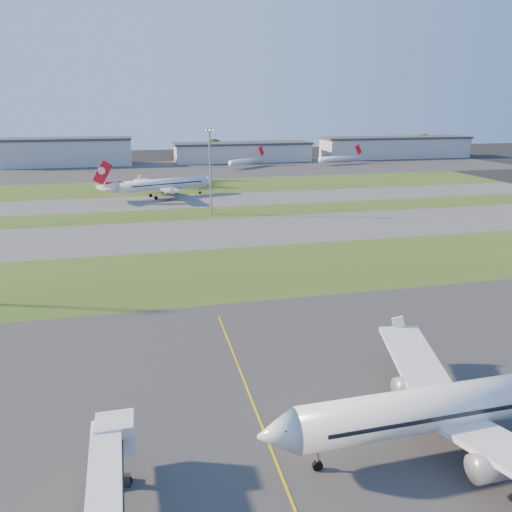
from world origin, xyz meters
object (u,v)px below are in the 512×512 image
object	(u,v)px
airliner_taxiing	(162,185)
light_mast_centre	(210,166)
airliner_parked	(462,405)
mini_jet_far	(339,159)
mini_jet_near	(247,161)

from	to	relation	value
airliner_taxiing	light_mast_centre	xyz separation A→B (m)	(13.28, -33.47, 10.22)
airliner_parked	mini_jet_far	xyz separation A→B (m)	(81.95, 232.26, -1.24)
mini_jet_far	light_mast_centre	xyz separation A→B (m)	(-90.19, -117.93, 11.53)
mini_jet_far	light_mast_centre	bearing A→B (deg)	-139.92
mini_jet_near	light_mast_centre	xyz separation A→B (m)	(-36.04, -116.82, 11.53)
airliner_taxiing	mini_jet_far	size ratio (longest dim) A/B	1.43
airliner_taxiing	mini_jet_far	bearing A→B (deg)	-158.65
light_mast_centre	mini_jet_far	bearing A→B (deg)	52.59
airliner_taxiing	light_mast_centre	bearing A→B (deg)	93.78
mini_jet_near	airliner_parked	bearing A→B (deg)	-134.83
airliner_parked	light_mast_centre	size ratio (longest dim) A/B	1.60
airliner_parked	mini_jet_near	world-z (taller)	airliner_parked
mini_jet_near	light_mast_centre	distance (m)	122.80
mini_jet_far	light_mast_centre	distance (m)	148.91
airliner_parked	mini_jet_far	distance (m)	246.29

